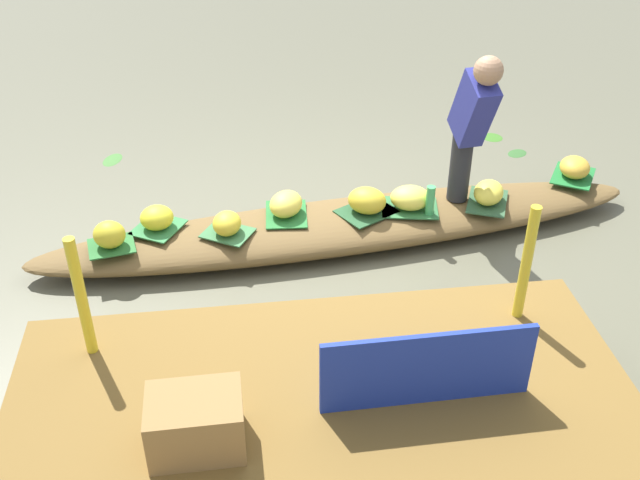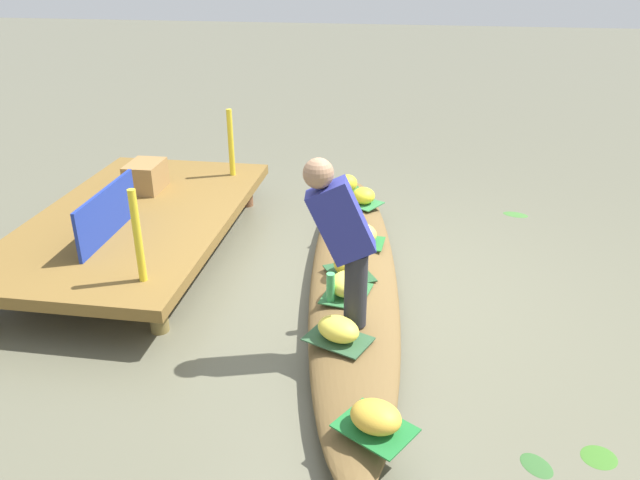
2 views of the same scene
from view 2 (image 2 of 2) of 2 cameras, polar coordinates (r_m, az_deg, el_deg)
The scene contains 28 objects.
canal_water at distance 5.32m, azimuth 3.08°, elevation -4.57°, with size 40.00×40.00×0.00m, color #605F4B.
dock_platform at distance 6.08m, azimuth -16.55°, elevation 1.84°, with size 3.20×1.80×0.39m.
vendor_boat at distance 5.26m, azimuth 3.11°, elevation -3.45°, with size 4.66×0.72×0.24m, color brown.
leaf_mat_0 at distance 6.75m, azimuth 2.52°, elevation 4.46°, with size 0.31×0.27×0.01m, color #2A6C2F.
banana_bunch_0 at distance 6.72m, azimuth 2.54°, elevation 5.21°, with size 0.22×0.21×0.19m, color gold.
leaf_mat_1 at distance 6.45m, azimuth 4.00°, elevation 3.39°, with size 0.33×0.30×0.01m, color #317941.
banana_bunch_1 at distance 6.42m, azimuth 4.02°, elevation 4.08°, with size 0.24×0.23×0.17m, color yellow.
leaf_mat_2 at distance 3.59m, azimuth 5.10°, elevation -16.81°, with size 0.41×0.31×0.01m, color #1E702F.
banana_bunch_2 at distance 3.54m, azimuth 5.15°, elevation -15.87°, with size 0.29×0.24×0.16m, color gold.
leaf_mat_3 at distance 5.59m, azimuth 3.81°, elevation -0.20°, with size 0.40×0.30×0.01m, color #256F30.
banana_bunch_3 at distance 5.55m, azimuth 3.83°, elevation 0.62°, with size 0.29×0.23×0.18m, color #F9DE4F.
leaf_mat_4 at distance 4.77m, azimuth 2.44°, elevation -4.95°, with size 0.42×0.32×0.01m, color #2D6837.
banana_bunch_4 at distance 4.73m, azimuth 2.46°, elevation -4.04°, with size 0.30×0.25×0.17m, color #F9E653.
leaf_mat_5 at distance 4.26m, azimuth 1.68°, elevation -9.07°, with size 0.43×0.28×0.01m, color #2F5534.
banana_bunch_5 at distance 4.21m, azimuth 1.69°, elevation -8.18°, with size 0.30×0.22×0.16m, color yellow.
leaf_mat_6 at distance 6.00m, azimuth 2.26°, elevation 1.72°, with size 0.33×0.26×0.01m, color #3A7242.
banana_bunch_6 at distance 5.97m, azimuth 2.27°, elevation 2.42°, with size 0.24×0.20×0.16m, color yellow.
leaf_mat_7 at distance 5.06m, azimuth 2.72°, elevation -3.06°, with size 0.40×0.32×0.01m, color #244F2C.
banana_bunch_7 at distance 5.02m, azimuth 2.74°, elevation -2.10°, with size 0.29×0.24×0.19m, color gold.
vendor_person at distance 4.09m, azimuth 2.03°, elevation 0.51°, with size 0.23×0.49×1.21m.
water_bottle at distance 4.62m, azimuth 0.98°, elevation -4.40°, with size 0.06×0.06×0.23m, color #46B260.
market_banner at distance 5.57m, azimuth -18.96°, elevation 2.35°, with size 1.06×0.03×0.43m, color #1C3398.
railing_post_west at distance 4.69m, azimuth -16.41°, elevation 0.33°, with size 0.06×0.06×0.72m, color gold.
railing_post_east at distance 6.79m, azimuth -8.19°, elevation 8.84°, with size 0.06×0.06×0.72m, color gold.
produce_crate at distance 6.60m, azimuth -15.71°, elevation 5.66°, with size 0.44×0.32×0.29m, color olive.
drifting_plant_0 at distance 4.09m, azimuth 24.25°, elevation -17.71°, with size 0.21×0.20×0.01m, color #386F22.
drifting_plant_1 at distance 3.91m, azimuth 19.27°, elevation -18.94°, with size 0.21×0.15×0.01m, color #305F2A.
drifting_plant_2 at distance 7.10m, azimuth 17.53°, elevation 2.26°, with size 0.27×0.16×0.01m, color #3F7531.
Camera 2 is at (-4.59, -0.43, 2.65)m, focal length 34.84 mm.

